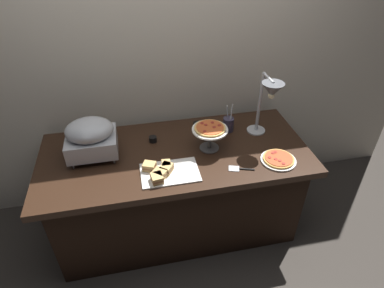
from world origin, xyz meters
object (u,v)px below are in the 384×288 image
at_px(pizza_plate_center, 210,131).
at_px(utensil_holder, 228,124).
at_px(sandwich_platter, 164,171).
at_px(heat_lamp, 269,95).
at_px(sauce_cup_far, 153,139).
at_px(sauce_cup_near, 197,124).
at_px(serving_spatula, 240,169).
at_px(chafing_dish, 91,137).
at_px(pizza_plate_front, 278,159).

distance_m(pizza_plate_center, utensil_holder, 0.29).
xyz_separation_m(pizza_plate_center, sandwich_platter, (-0.36, -0.21, -0.12)).
bearing_deg(pizza_plate_center, utensil_holder, 44.17).
bearing_deg(utensil_holder, heat_lamp, -41.14).
bearing_deg(sauce_cup_far, sauce_cup_near, 20.05).
height_order(pizza_plate_center, sauce_cup_near, pizza_plate_center).
xyz_separation_m(heat_lamp, pizza_plate_center, (-0.41, -0.01, -0.23)).
height_order(sauce_cup_near, serving_spatula, sauce_cup_near).
height_order(pizza_plate_center, utensil_holder, utensil_holder).
height_order(chafing_dish, pizza_plate_front, chafing_dish).
xyz_separation_m(pizza_plate_front, sandwich_platter, (-0.78, 0.02, 0.01)).
height_order(pizza_plate_center, sauce_cup_far, pizza_plate_center).
xyz_separation_m(chafing_dish, heat_lamp, (1.21, -0.07, 0.22)).
height_order(pizza_plate_center, sandwich_platter, pizza_plate_center).
xyz_separation_m(heat_lamp, sauce_cup_far, (-0.80, 0.16, -0.36)).
distance_m(heat_lamp, pizza_plate_center, 0.47).
bearing_deg(serving_spatula, chafing_dish, 159.70).
xyz_separation_m(chafing_dish, utensil_holder, (1.00, 0.11, -0.10)).
bearing_deg(utensil_holder, pizza_plate_front, -62.29).
bearing_deg(utensil_holder, sauce_cup_far, -177.26).
bearing_deg(pizza_plate_front, sauce_cup_near, 129.70).
bearing_deg(pizza_plate_center, chafing_dish, 174.33).
bearing_deg(sauce_cup_far, pizza_plate_center, -23.03).
height_order(heat_lamp, serving_spatula, heat_lamp).
bearing_deg(pizza_plate_front, utensil_holder, 117.71).
bearing_deg(sauce_cup_near, pizza_plate_center, -85.93).
distance_m(heat_lamp, serving_spatula, 0.54).
bearing_deg(pizza_plate_center, sauce_cup_far, 156.97).
height_order(heat_lamp, pizza_plate_center, heat_lamp).
bearing_deg(sandwich_platter, utensil_holder, 36.21).
bearing_deg(pizza_plate_front, pizza_plate_center, 150.62).
bearing_deg(utensil_holder, sauce_cup_near, 154.30).
bearing_deg(heat_lamp, pizza_plate_center, -178.81).
bearing_deg(sauce_cup_near, pizza_plate_front, -50.30).
distance_m(pizza_plate_front, sauce_cup_far, 0.91).
distance_m(pizza_plate_front, sandwich_platter, 0.78).
relative_size(utensil_holder, serving_spatula, 1.34).
distance_m(sauce_cup_near, sauce_cup_far, 0.39).
height_order(sauce_cup_far, serving_spatula, sauce_cup_far).
height_order(pizza_plate_front, pizza_plate_center, pizza_plate_center).
relative_size(pizza_plate_center, sauce_cup_far, 4.43).
relative_size(pizza_plate_front, sauce_cup_far, 4.24).
bearing_deg(sauce_cup_near, serving_spatula, -73.96).
bearing_deg(serving_spatula, sauce_cup_far, 140.61).
relative_size(pizza_plate_front, sauce_cup_near, 3.60).
xyz_separation_m(pizza_plate_front, sauce_cup_far, (-0.81, 0.40, 0.01)).
distance_m(sandwich_platter, sauce_cup_near, 0.61).
distance_m(heat_lamp, sauce_cup_near, 0.63).
bearing_deg(serving_spatula, utensil_holder, 83.09).
distance_m(pizza_plate_center, sauce_cup_near, 0.33).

